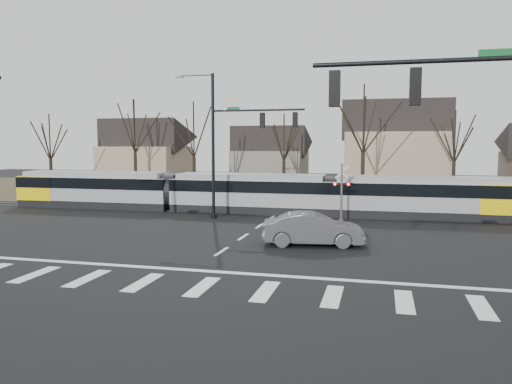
# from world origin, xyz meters

# --- Properties ---
(ground) EXTENTS (140.00, 140.00, 0.00)m
(ground) POSITION_xyz_m (0.00, 0.00, 0.00)
(ground) COLOR black
(grass_verge) EXTENTS (140.00, 28.00, 0.01)m
(grass_verge) POSITION_xyz_m (0.00, 32.00, 0.01)
(grass_verge) COLOR #38331E
(grass_verge) RESTS_ON ground
(crosswalk) EXTENTS (27.00, 2.60, 0.01)m
(crosswalk) POSITION_xyz_m (0.00, -4.00, 0.01)
(crosswalk) COLOR silver
(crosswalk) RESTS_ON ground
(stop_line) EXTENTS (28.00, 0.35, 0.01)m
(stop_line) POSITION_xyz_m (0.00, -1.80, 0.01)
(stop_line) COLOR silver
(stop_line) RESTS_ON ground
(lane_dashes) EXTENTS (0.18, 30.00, 0.01)m
(lane_dashes) POSITION_xyz_m (0.00, 16.00, 0.01)
(lane_dashes) COLOR silver
(lane_dashes) RESTS_ON ground
(rail_pair) EXTENTS (90.00, 1.52, 0.06)m
(rail_pair) POSITION_xyz_m (0.00, 15.80, 0.03)
(rail_pair) COLOR #59595E
(rail_pair) RESTS_ON ground
(tram) EXTENTS (39.52, 2.93, 3.00)m
(tram) POSITION_xyz_m (-2.36, 16.00, 1.63)
(tram) COLOR gray
(tram) RESTS_ON ground
(sedan) EXTENTS (3.40, 5.78, 1.72)m
(sedan) POSITION_xyz_m (4.17, 4.60, 0.86)
(sedan) COLOR #4E5056
(sedan) RESTS_ON ground
(signal_pole_near_right) EXTENTS (6.72, 0.44, 8.00)m
(signal_pole_near_right) POSITION_xyz_m (10.11, -6.00, 5.17)
(signal_pole_near_right) COLOR black
(signal_pole_near_right) RESTS_ON ground
(signal_pole_far) EXTENTS (9.28, 0.44, 10.20)m
(signal_pole_far) POSITION_xyz_m (-2.41, 12.50, 5.70)
(signal_pole_far) COLOR black
(signal_pole_far) RESTS_ON ground
(rail_crossing_signal) EXTENTS (1.08, 0.36, 4.00)m
(rail_crossing_signal) POSITION_xyz_m (5.00, 12.79, 1.89)
(rail_crossing_signal) COLOR #59595B
(rail_crossing_signal) RESTS_ON ground
(tree_row) EXTENTS (59.20, 7.20, 10.00)m
(tree_row) POSITION_xyz_m (2.00, 26.00, 5.00)
(tree_row) COLOR black
(tree_row) RESTS_ON ground
(house_a) EXTENTS (9.72, 8.64, 8.60)m
(house_a) POSITION_xyz_m (-20.00, 34.00, 4.46)
(house_a) COLOR gray
(house_a) RESTS_ON ground
(house_b) EXTENTS (8.64, 7.56, 7.65)m
(house_b) POSITION_xyz_m (-5.00, 36.00, 3.97)
(house_b) COLOR slate
(house_b) RESTS_ON ground
(house_c) EXTENTS (10.80, 8.64, 10.10)m
(house_c) POSITION_xyz_m (9.00, 33.00, 5.23)
(house_c) COLOR gray
(house_c) RESTS_ON ground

